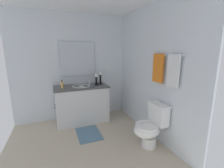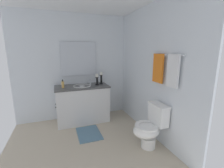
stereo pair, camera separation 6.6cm
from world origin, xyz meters
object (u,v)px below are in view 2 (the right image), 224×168
(sink_basin, at_px, (82,88))
(towel_bar, at_px, (167,55))
(candle_holder_tall, at_px, (101,78))
(soap_bottle, at_px, (63,84))
(bath_mat, at_px, (89,133))
(towel_center, at_px, (173,71))
(toilet, at_px, (150,127))
(mirror, at_px, (79,59))
(towel_near_vanity, at_px, (158,68))
(vanity_cabinet, at_px, (83,104))
(candle_holder_short, at_px, (97,79))

(sink_basin, distance_m, towel_bar, 1.94)
(candle_holder_tall, bearing_deg, towel_bar, 23.05)
(soap_bottle, relative_size, bath_mat, 0.30)
(towel_center, height_order, bath_mat, towel_center)
(towel_bar, bearing_deg, toilet, -95.56)
(mirror, bearing_deg, towel_center, 30.17)
(candle_holder_tall, xyz_separation_m, bath_mat, (0.70, -0.47, -0.98))
(candle_holder_tall, relative_size, towel_near_vanity, 0.59)
(vanity_cabinet, relative_size, soap_bottle, 6.59)
(toilet, xyz_separation_m, towel_bar, (0.02, 0.22, 1.18))
(towel_center, bearing_deg, candle_holder_short, -155.27)
(sink_basin, height_order, mirror, mirror)
(sink_basin, bearing_deg, bath_mat, -0.09)
(soap_bottle, relative_size, towel_near_vanity, 0.37)
(candle_holder_tall, distance_m, candle_holder_short, 0.14)
(candle_holder_short, distance_m, soap_bottle, 0.77)
(towel_bar, relative_size, bath_mat, 1.17)
(towel_bar, bearing_deg, vanity_cabinet, -142.02)
(mirror, relative_size, candle_holder_short, 3.18)
(candle_holder_short, relative_size, towel_center, 0.53)
(toilet, bearing_deg, soap_bottle, -136.42)
(towel_near_vanity, xyz_separation_m, towel_center, (0.35, 0.00, -0.00))
(towel_bar, distance_m, towel_center, 0.29)
(candle_holder_tall, bearing_deg, soap_bottle, -83.06)
(candle_holder_short, height_order, soap_bottle, candle_holder_short)
(toilet, distance_m, towel_bar, 1.20)
(sink_basin, relative_size, candle_holder_short, 1.57)
(vanity_cabinet, height_order, sink_basin, sink_basin)
(candle_holder_tall, bearing_deg, towel_center, 20.29)
(candle_holder_short, distance_m, toilet, 1.62)
(mirror, bearing_deg, vanity_cabinet, -0.01)
(soap_bottle, xyz_separation_m, towel_near_vanity, (1.20, 1.50, 0.41))
(sink_basin, relative_size, towel_center, 0.82)
(mirror, xyz_separation_m, candle_holder_short, (0.28, 0.35, -0.46))
(vanity_cabinet, bearing_deg, sink_basin, 90.00)
(bath_mat, bearing_deg, vanity_cabinet, -180.00)
(towel_near_vanity, distance_m, bath_mat, 1.82)
(toilet, bearing_deg, candle_holder_tall, -164.35)
(vanity_cabinet, relative_size, candle_holder_tall, 4.21)
(sink_basin, bearing_deg, vanity_cabinet, -90.00)
(candle_holder_tall, relative_size, candle_holder_short, 1.10)
(bath_mat, bearing_deg, towel_bar, 54.40)
(sink_basin, bearing_deg, soap_bottle, -84.86)
(candle_holder_tall, xyz_separation_m, towel_center, (1.66, 0.61, 0.33))
(toilet, height_order, bath_mat, toilet)
(sink_basin, distance_m, soap_bottle, 0.43)
(candle_holder_tall, xyz_separation_m, towel_near_vanity, (1.31, 0.61, 0.34))
(towel_bar, bearing_deg, sink_basin, -142.05)
(toilet, bearing_deg, sink_basin, -147.67)
(candle_holder_short, distance_m, towel_bar, 1.71)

